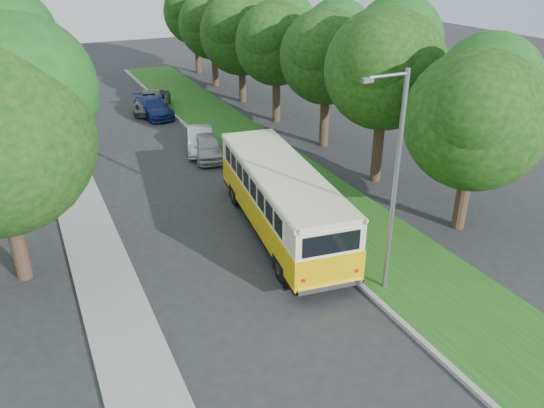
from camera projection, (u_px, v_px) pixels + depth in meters
name	position (u px, v px, depth m)	size (l,w,h in m)	color
ground	(249.00, 283.00, 19.76)	(120.00, 120.00, 0.00)	#27272A
curb	(277.00, 209.00, 25.18)	(0.20, 70.00, 0.15)	gray
grass_verge	(320.00, 200.00, 26.10)	(4.50, 70.00, 0.13)	#224E14
sidewalk	(95.00, 248.00, 21.93)	(2.20, 70.00, 0.12)	gray
treeline	(179.00, 43.00, 33.00)	(24.27, 41.91, 9.46)	#332319
lamppost_near	(394.00, 180.00, 17.46)	(1.71, 0.16, 8.00)	gray
lamppost_far	(54.00, 92.00, 29.13)	(1.71, 0.16, 7.50)	gray
warning_sign	(74.00, 156.00, 26.99)	(0.56, 0.10, 2.50)	gray
vintage_bus	(281.00, 201.00, 22.48)	(2.72, 10.57, 3.14)	yellow
car_silver	(208.00, 146.00, 31.26)	(1.63, 4.06, 1.38)	#A1A2A6
car_white	(200.00, 140.00, 32.34)	(1.47, 4.21, 1.39)	silver
car_blue	(153.00, 107.00, 38.97)	(1.90, 4.67, 1.35)	navy
car_grey	(152.00, 102.00, 40.25)	(2.41, 5.22, 1.45)	slate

